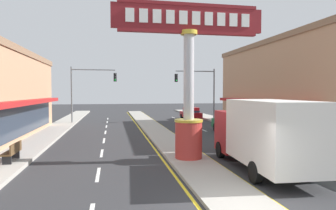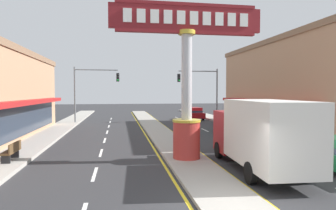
{
  "view_description": "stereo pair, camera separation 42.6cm",
  "coord_description": "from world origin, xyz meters",
  "px_view_note": "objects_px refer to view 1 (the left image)",
  "views": [
    {
      "loc": [
        -3.75,
        -7.75,
        3.45
      ],
      "look_at": [
        -0.12,
        11.45,
        2.6
      ],
      "focal_mm": 31.52,
      "sensor_mm": 36.0,
      "label": 1
    },
    {
      "loc": [
        -3.33,
        -7.83,
        3.45
      ],
      "look_at": [
        -0.12,
        11.45,
        2.6
      ],
      "focal_mm": 31.52,
      "sensor_mm": 36.0,
      "label": 2
    }
  ],
  "objects_px": {
    "storefront_right": "(310,86)",
    "sedan_mid_left_lane": "(191,113)",
    "traffic_light_right_side": "(200,85)",
    "street_bench": "(13,152)",
    "box_truck_near_left_lane": "(262,133)",
    "suv_near_right_lane": "(231,122)",
    "district_sign": "(189,83)",
    "traffic_light_left_side": "(88,85)",
    "pedestrian_near_kerb": "(300,128)"
  },
  "relations": [
    {
      "from": "traffic_light_right_side",
      "to": "sedan_mid_left_lane",
      "type": "height_order",
      "value": "traffic_light_right_side"
    },
    {
      "from": "sedan_mid_left_lane",
      "to": "street_bench",
      "type": "bearing_deg",
      "value": -124.17
    },
    {
      "from": "storefront_right",
      "to": "suv_near_right_lane",
      "type": "bearing_deg",
      "value": -171.8
    },
    {
      "from": "traffic_light_right_side",
      "to": "street_bench",
      "type": "distance_m",
      "value": 23.75
    },
    {
      "from": "traffic_light_left_side",
      "to": "box_truck_near_left_lane",
      "type": "bearing_deg",
      "value": -67.27
    },
    {
      "from": "district_sign",
      "to": "traffic_light_right_side",
      "type": "height_order",
      "value": "district_sign"
    },
    {
      "from": "district_sign",
      "to": "suv_near_right_lane",
      "type": "height_order",
      "value": "district_sign"
    },
    {
      "from": "box_truck_near_left_lane",
      "to": "pedestrian_near_kerb",
      "type": "height_order",
      "value": "box_truck_near_left_lane"
    },
    {
      "from": "suv_near_right_lane",
      "to": "sedan_mid_left_lane",
      "type": "bearing_deg",
      "value": 89.98
    },
    {
      "from": "traffic_light_right_side",
      "to": "sedan_mid_left_lane",
      "type": "xyz_separation_m",
      "value": [
        -0.28,
        2.94,
        -3.46
      ]
    },
    {
      "from": "box_truck_near_left_lane",
      "to": "sedan_mid_left_lane",
      "type": "height_order",
      "value": "box_truck_near_left_lane"
    },
    {
      "from": "box_truck_near_left_lane",
      "to": "street_bench",
      "type": "relative_size",
      "value": 4.38
    },
    {
      "from": "storefront_right",
      "to": "box_truck_near_left_lane",
      "type": "bearing_deg",
      "value": -132.57
    },
    {
      "from": "district_sign",
      "to": "traffic_light_left_side",
      "type": "height_order",
      "value": "district_sign"
    },
    {
      "from": "traffic_light_left_side",
      "to": "storefront_right",
      "type": "bearing_deg",
      "value": -22.76
    },
    {
      "from": "suv_near_right_lane",
      "to": "street_bench",
      "type": "distance_m",
      "value": 16.66
    },
    {
      "from": "suv_near_right_lane",
      "to": "street_bench",
      "type": "bearing_deg",
      "value": -149.94
    },
    {
      "from": "traffic_light_left_side",
      "to": "pedestrian_near_kerb",
      "type": "distance_m",
      "value": 21.8
    },
    {
      "from": "traffic_light_left_side",
      "to": "box_truck_near_left_lane",
      "type": "relative_size",
      "value": 0.89
    },
    {
      "from": "district_sign",
      "to": "pedestrian_near_kerb",
      "type": "relative_size",
      "value": 4.65
    },
    {
      "from": "district_sign",
      "to": "sedan_mid_left_lane",
      "type": "relative_size",
      "value": 1.77
    },
    {
      "from": "traffic_light_left_side",
      "to": "street_bench",
      "type": "relative_size",
      "value": 3.88
    },
    {
      "from": "sedan_mid_left_lane",
      "to": "street_bench",
      "type": "relative_size",
      "value": 2.72
    },
    {
      "from": "storefront_right",
      "to": "sedan_mid_left_lane",
      "type": "xyz_separation_m",
      "value": [
        -8.27,
        11.7,
        -3.25
      ]
    },
    {
      "from": "street_bench",
      "to": "pedestrian_near_kerb",
      "type": "distance_m",
      "value": 16.69
    },
    {
      "from": "storefront_right",
      "to": "sedan_mid_left_lane",
      "type": "bearing_deg",
      "value": 125.24
    },
    {
      "from": "traffic_light_right_side",
      "to": "suv_near_right_lane",
      "type": "height_order",
      "value": "traffic_light_right_side"
    },
    {
      "from": "box_truck_near_left_lane",
      "to": "street_bench",
      "type": "xyz_separation_m",
      "value": [
        -11.03,
        3.16,
        -1.05
      ]
    },
    {
      "from": "storefront_right",
      "to": "suv_near_right_lane",
      "type": "relative_size",
      "value": 4.1
    },
    {
      "from": "traffic_light_right_side",
      "to": "traffic_light_left_side",
      "type": "bearing_deg",
      "value": -179.45
    },
    {
      "from": "traffic_light_left_side",
      "to": "traffic_light_right_side",
      "type": "bearing_deg",
      "value": 0.55
    },
    {
      "from": "box_truck_near_left_lane",
      "to": "suv_near_right_lane",
      "type": "bearing_deg",
      "value": 73.61
    },
    {
      "from": "traffic_light_right_side",
      "to": "sedan_mid_left_lane",
      "type": "distance_m",
      "value": 4.55
    },
    {
      "from": "traffic_light_right_side",
      "to": "street_bench",
      "type": "bearing_deg",
      "value": -128.79
    },
    {
      "from": "traffic_light_right_side",
      "to": "box_truck_near_left_lane",
      "type": "relative_size",
      "value": 0.89
    },
    {
      "from": "traffic_light_right_side",
      "to": "pedestrian_near_kerb",
      "type": "xyz_separation_m",
      "value": [
        1.84,
        -16.15,
        -3.13
      ]
    },
    {
      "from": "traffic_light_right_side",
      "to": "pedestrian_near_kerb",
      "type": "distance_m",
      "value": 16.55
    },
    {
      "from": "district_sign",
      "to": "storefront_right",
      "type": "relative_size",
      "value": 0.4
    },
    {
      "from": "traffic_light_right_side",
      "to": "sedan_mid_left_lane",
      "type": "relative_size",
      "value": 1.42
    },
    {
      "from": "district_sign",
      "to": "box_truck_near_left_lane",
      "type": "height_order",
      "value": "district_sign"
    },
    {
      "from": "suv_near_right_lane",
      "to": "sedan_mid_left_lane",
      "type": "xyz_separation_m",
      "value": [
        0.0,
        12.9,
        -0.2
      ]
    },
    {
      "from": "district_sign",
      "to": "box_truck_near_left_lane",
      "type": "bearing_deg",
      "value": -43.67
    },
    {
      "from": "traffic_light_left_side",
      "to": "suv_near_right_lane",
      "type": "distance_m",
      "value": 16.1
    },
    {
      "from": "district_sign",
      "to": "suv_near_right_lane",
      "type": "xyz_separation_m",
      "value": [
        6.02,
        8.99,
        -2.95
      ]
    },
    {
      "from": "traffic_light_left_side",
      "to": "street_bench",
      "type": "distance_m",
      "value": 18.65
    },
    {
      "from": "storefront_right",
      "to": "box_truck_near_left_lane",
      "type": "relative_size",
      "value": 2.73
    },
    {
      "from": "storefront_right",
      "to": "street_bench",
      "type": "bearing_deg",
      "value": -157.2
    },
    {
      "from": "traffic_light_right_side",
      "to": "suv_near_right_lane",
      "type": "distance_m",
      "value": 10.48
    },
    {
      "from": "traffic_light_right_side",
      "to": "suv_near_right_lane",
      "type": "xyz_separation_m",
      "value": [
        -0.29,
        -9.95,
        -3.26
      ]
    },
    {
      "from": "sedan_mid_left_lane",
      "to": "storefront_right",
      "type": "bearing_deg",
      "value": -54.76
    }
  ]
}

